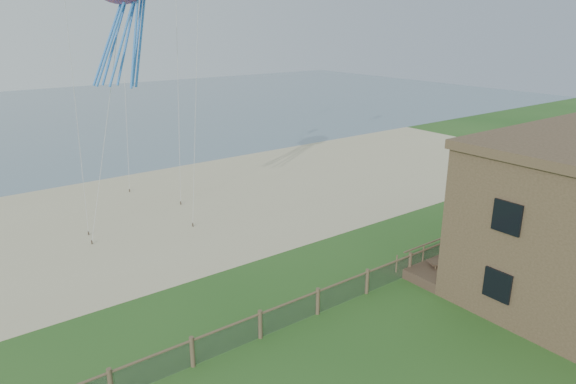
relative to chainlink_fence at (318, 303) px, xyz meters
name	(u,v)px	position (x,y,z in m)	size (l,w,h in m)	color
sand_beach	(165,211)	(0.00, 16.00, -0.55)	(72.00, 20.00, 0.02)	#C5B78E
ocean	(27,119)	(0.00, 60.00, -0.55)	(160.00, 68.00, 0.02)	slate
chainlink_fence	(318,303)	(0.00, 0.00, 0.00)	(36.20, 0.20, 1.25)	#493A29
motel_deck	(505,243)	(13.00, -1.00, -0.30)	(15.00, 2.00, 0.50)	#51392E
picnic_table	(446,267)	(7.61, -1.00, -0.16)	(1.85, 1.40, 0.78)	#51392E
octopus_kite	(123,18)	(-3.60, 10.46, 11.78)	(3.23, 2.28, 6.64)	#E74B24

